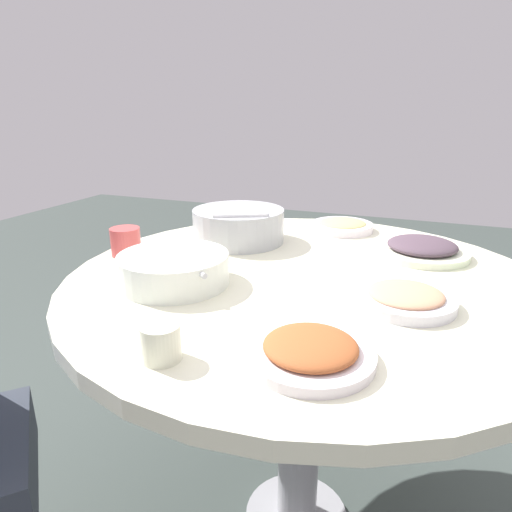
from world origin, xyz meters
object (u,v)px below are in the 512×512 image
Objects in this scene: round_dining_table at (304,317)px; dish_noodles at (342,225)px; dish_eggplant at (422,249)px; tea_cup_near at (161,342)px; dish_stirfry at (310,351)px; rice_bowl at (239,225)px; soup_bowl at (174,270)px; tea_cup_far at (126,242)px; dish_shrimp at (406,298)px.

round_dining_table is 5.78× the size of dish_noodles.
round_dining_table is 0.38m from dish_eggplant.
tea_cup_near is (-0.11, -0.45, 0.14)m from round_dining_table.
rice_bowl is at bearing 122.93° from dish_stirfry.
round_dining_table is at bearing 31.64° from soup_bowl.
rice_bowl reaches higher than tea_cup_far.
dish_noodles is at bearing 97.23° from dish_stirfry.
dish_eggplant reaches higher than round_dining_table.
rice_bowl reaches higher than soup_bowl.
tea_cup_far is at bearing 132.09° from tea_cup_near.
dish_shrimp is at bearing -30.96° from rice_bowl.
dish_eggplant is at bearing 44.92° from round_dining_table.
tea_cup_near is at bearing -117.73° from dish_eggplant.
soup_bowl is 0.26m from tea_cup_far.
dish_noodles is at bearing 89.33° from round_dining_table.
tea_cup_far reaches higher than tea_cup_near.
tea_cup_far is (-0.49, -0.03, 0.15)m from round_dining_table.
tea_cup_far reaches higher than dish_eggplant.
rice_bowl is 1.08× the size of soup_bowl.
dish_eggplant is at bearing -35.89° from dish_noodles.
round_dining_table is 0.48m from tea_cup_near.
rice_bowl is (-0.26, 0.20, 0.16)m from round_dining_table.
dish_shrimp is 2.51× the size of tea_cup_far.
dish_eggplant reaches higher than dish_shrimp.
tea_cup_near is 0.56m from tea_cup_far.
soup_bowl reaches higher than dish_eggplant.
dish_stirfry is 3.22× the size of tea_cup_near.
round_dining_table is 4.22× the size of rice_bowl.
dish_stirfry is (0.11, -0.37, 0.13)m from round_dining_table.
soup_bowl reaches higher than dish_noodles.
soup_bowl is 1.01× the size of dish_eggplant.
soup_bowl is (-0.26, -0.16, 0.15)m from round_dining_table.
rice_bowl reaches higher than dish_eggplant.
soup_bowl is at bearing 151.07° from dish_stirfry.
dish_shrimp is 3.10× the size of tea_cup_near.
dish_stirfry is at bearing 20.18° from tea_cup_near.
rice_bowl is 0.57m from dish_shrimp.
dish_eggplant is 3.10× the size of tea_cup_far.
tea_cup_near is at bearing -77.33° from rice_bowl.
dish_eggplant is 3.84× the size of tea_cup_near.
tea_cup_far reaches higher than round_dining_table.
rice_bowl is 0.35m from dish_noodles.
tea_cup_near is 0.81× the size of tea_cup_far.
tea_cup_near is (0.15, -0.65, -0.02)m from rice_bowl.
soup_bowl is 0.66m from dish_eggplant.
soup_bowl is 0.42m from dish_stirfry.
dish_eggplant is (0.51, 0.05, -0.03)m from rice_bowl.
dish_shrimp is 1.01× the size of dish_noodles.
tea_cup_far reaches higher than dish_shrimp.
rice_bowl is 3.40× the size of tea_cup_far.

